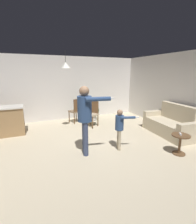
# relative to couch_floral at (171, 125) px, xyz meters

# --- Properties ---
(ground) EXTENTS (7.68, 7.68, 0.00)m
(ground) POSITION_rel_couch_floral_xyz_m (-2.64, 0.09, -0.33)
(ground) COLOR beige
(wall_back) EXTENTS (6.40, 0.10, 2.70)m
(wall_back) POSITION_rel_couch_floral_xyz_m (-2.64, 3.29, 1.02)
(wall_back) COLOR silver
(wall_back) RESTS_ON ground
(wall_right) EXTENTS (0.10, 6.40, 2.70)m
(wall_right) POSITION_rel_couch_floral_xyz_m (0.56, 0.09, 1.02)
(wall_right) COLOR silver
(wall_right) RESTS_ON ground
(couch_floral) EXTENTS (1.00, 1.87, 1.00)m
(couch_floral) POSITION_rel_couch_floral_xyz_m (0.00, 0.00, 0.00)
(couch_floral) COLOR beige
(couch_floral) RESTS_ON ground
(kitchen_counter) EXTENTS (1.26, 0.66, 0.95)m
(kitchen_counter) POSITION_rel_couch_floral_xyz_m (-5.09, 2.08, 0.15)
(kitchen_counter) COLOR #99754C
(kitchen_counter) RESTS_ON ground
(side_table_by_couch) EXTENTS (0.44, 0.44, 0.52)m
(side_table_by_couch) POSITION_rel_couch_floral_xyz_m (-0.90, -1.14, -0.00)
(side_table_by_couch) COLOR brown
(side_table_by_couch) RESTS_ON ground
(person_adult) EXTENTS (0.80, 0.60, 1.72)m
(person_adult) POSITION_rel_couch_floral_xyz_m (-3.06, -0.18, 0.73)
(person_adult) COLOR #384260
(person_adult) RESTS_ON ground
(person_child) EXTENTS (0.52, 0.43, 1.10)m
(person_child) POSITION_rel_couch_floral_xyz_m (-2.15, -0.30, 0.35)
(person_child) COLOR tan
(person_child) RESTS_ON ground
(dining_chair_by_counter) EXTENTS (0.54, 0.54, 1.00)m
(dining_chair_by_counter) POSITION_rel_couch_floral_xyz_m (-2.54, 2.49, 0.21)
(dining_chair_by_counter) COLOR brown
(dining_chair_by_counter) RESTS_ON ground
(dining_chair_near_wall) EXTENTS (0.58, 0.58, 1.00)m
(dining_chair_near_wall) POSITION_rel_couch_floral_xyz_m (-2.09, 1.82, 0.21)
(dining_chair_near_wall) COLOR brown
(dining_chair_near_wall) RESTS_ON ground
(potted_plant_corner) EXTENTS (0.54, 0.54, 0.83)m
(potted_plant_corner) POSITION_rel_couch_floral_xyz_m (-1.80, 2.53, 0.13)
(potted_plant_corner) COLOR #B7B2AD
(potted_plant_corner) RESTS_ON ground
(spare_remote_on_table) EXTENTS (0.11, 0.13, 0.04)m
(spare_remote_on_table) POSITION_rel_couch_floral_xyz_m (-0.91, -1.12, 0.21)
(spare_remote_on_table) COLOR white
(spare_remote_on_table) RESTS_ON side_table_by_couch
(ceiling_light_pendant) EXTENTS (0.32, 0.32, 0.55)m
(ceiling_light_pendant) POSITION_rel_couch_floral_xyz_m (-3.10, 1.54, 1.92)
(ceiling_light_pendant) COLOR silver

